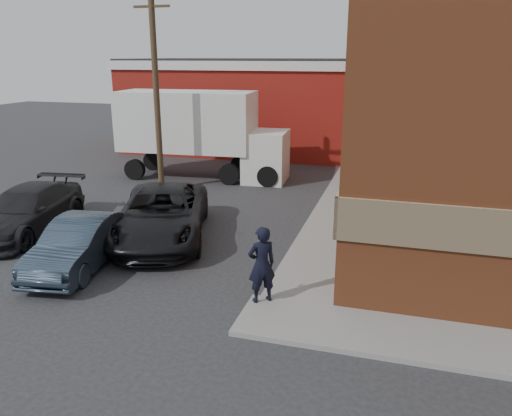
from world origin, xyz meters
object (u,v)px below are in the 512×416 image
Objects in this scene: utility_pole at (156,81)px; box_truck at (203,129)px; warehouse at (260,105)px; suv_a at (161,214)px; suv_b at (26,211)px; sedan at (79,244)px; man at (262,265)px.

utility_pole reaches higher than box_truck.
warehouse reaches higher than suv_a.
utility_pole is at bearing 66.50° from suv_b.
box_truck is at bearing -93.36° from warehouse.
suv_a is (1.16, 2.78, 0.13)m from sedan.
box_truck reaches higher than suv_a.
utility_pole is 7.80m from suv_b.
sedan is at bearing -44.52° from man.
man is at bearing -51.72° from utility_pole.
sedan is at bearing -131.45° from suv_a.
warehouse is 3.81× the size of sedan.
suv_a is 4.73m from suv_b.
utility_pole reaches higher than suv_a.
suv_b is (-9.07, 2.79, -0.30)m from man.
man is at bearing -25.24° from suv_b.
suv_b is at bearing 170.22° from suv_a.
sedan is at bearing -89.29° from warehouse.
man is 9.50m from suv_b.
suv_b is (-3.27, -17.46, -2.05)m from warehouse.
sedan is 0.50× the size of box_truck.
man reaches higher than suv_b.
utility_pole is 1.05× the size of box_truck.
box_truck reaches higher than suv_b.
sedan is 4.06m from suv_b.
warehouse reaches higher than sedan.
suv_b is (-4.67, -0.74, -0.07)m from suv_a.
suv_b is (-1.77, -6.46, -3.98)m from utility_pole.
sedan is (0.24, -19.50, -2.11)m from warehouse.
sedan is at bearing -38.25° from suv_b.
box_truck is (-0.49, -8.35, -0.41)m from warehouse.
suv_b is at bearing -110.88° from box_truck.
sedan is 0.81× the size of suv_b.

